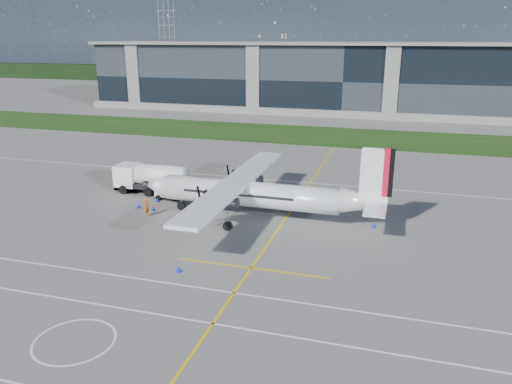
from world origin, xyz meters
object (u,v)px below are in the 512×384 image
at_px(turboprop_aircraft, 259,180).
at_px(safety_cone_nose_stbd, 157,200).
at_px(pylon_west, 167,41).
at_px(ground_crew_person, 147,206).
at_px(fuel_tanker_truck, 147,178).
at_px(safety_cone_portwing, 179,269).
at_px(safety_cone_fwd, 138,206).
at_px(safety_cone_tail, 374,225).
at_px(safety_cone_nose_port, 153,208).
at_px(baggage_tug, 169,191).

bearing_deg(turboprop_aircraft, safety_cone_nose_stbd, 171.87).
xyz_separation_m(pylon_west, ground_crew_person, (69.82, -147.85, -13.98)).
xyz_separation_m(fuel_tanker_truck, ground_crew_person, (3.71, -6.91, -0.63)).
xyz_separation_m(ground_crew_person, safety_cone_portwing, (8.15, -10.29, -0.77)).
xyz_separation_m(pylon_west, safety_cone_fwd, (67.80, -145.99, -14.75)).
distance_m(fuel_tanker_truck, safety_cone_nose_stbd, 4.05).
height_order(safety_cone_tail, safety_cone_nose_stbd, same).
bearing_deg(pylon_west, safety_cone_nose_port, -64.54).
height_order(safety_cone_tail, safety_cone_nose_port, same).
height_order(baggage_tug, safety_cone_portwing, baggage_tug).
distance_m(turboprop_aircraft, ground_crew_person, 11.32).
relative_size(fuel_tanker_truck, safety_cone_fwd, 17.51).
distance_m(safety_cone_tail, safety_cone_fwd, 23.56).
distance_m(safety_cone_nose_port, safety_cone_portwing, 14.45).
distance_m(baggage_tug, safety_cone_tail, 22.02).
bearing_deg(pylon_west, safety_cone_tail, -57.74).
height_order(pylon_west, safety_cone_fwd, pylon_west).
bearing_deg(fuel_tanker_truck, turboprop_aircraft, -17.04).
relative_size(safety_cone_tail, safety_cone_fwd, 1.00).
height_order(turboprop_aircraft, baggage_tug, turboprop_aircraft).
relative_size(fuel_tanker_truck, safety_cone_nose_stbd, 17.51).
height_order(safety_cone_portwing, safety_cone_nose_stbd, same).
bearing_deg(safety_cone_portwing, safety_cone_nose_port, 125.10).
relative_size(turboprop_aircraft, fuel_tanker_truck, 2.90).
bearing_deg(safety_cone_nose_stbd, safety_cone_portwing, -57.51).
height_order(baggage_tug, safety_cone_nose_stbd, baggage_tug).
relative_size(pylon_west, safety_cone_nose_stbd, 60.00).
distance_m(fuel_tanker_truck, safety_cone_fwd, 5.50).
bearing_deg(pylon_west, fuel_tanker_truck, -64.87).
relative_size(baggage_tug, safety_cone_nose_stbd, 5.71).
distance_m(pylon_west, baggage_tug, 158.99).
relative_size(fuel_tanker_truck, safety_cone_nose_port, 17.51).
height_order(ground_crew_person, safety_cone_portwing, ground_crew_person).
distance_m(pylon_west, safety_cone_fwd, 161.64).
xyz_separation_m(turboprop_aircraft, safety_cone_fwd, (-12.70, -0.64, -3.56)).
bearing_deg(safety_cone_nose_stbd, safety_cone_tail, -2.52).
bearing_deg(safety_cone_fwd, ground_crew_person, -42.63).
height_order(turboprop_aircraft, ground_crew_person, turboprop_aircraft).
bearing_deg(ground_crew_person, safety_cone_nose_port, 4.44).
bearing_deg(safety_cone_nose_port, pylon_west, 115.46).
bearing_deg(safety_cone_nose_stbd, turboprop_aircraft, -8.13).
xyz_separation_m(fuel_tanker_truck, safety_cone_nose_port, (3.55, -5.38, -1.39)).
distance_m(pylon_west, safety_cone_nose_port, 162.73).
height_order(safety_cone_tail, safety_cone_fwd, same).
bearing_deg(baggage_tug, turboprop_aircraft, -15.30).
xyz_separation_m(turboprop_aircraft, safety_cone_tail, (10.82, 0.68, -3.56)).
xyz_separation_m(safety_cone_tail, safety_cone_fwd, (-23.53, -1.33, 0.00)).
height_order(pylon_west, baggage_tug, pylon_west).
bearing_deg(baggage_tug, safety_cone_fwd, -114.12).
bearing_deg(safety_cone_fwd, pylon_west, 114.91).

